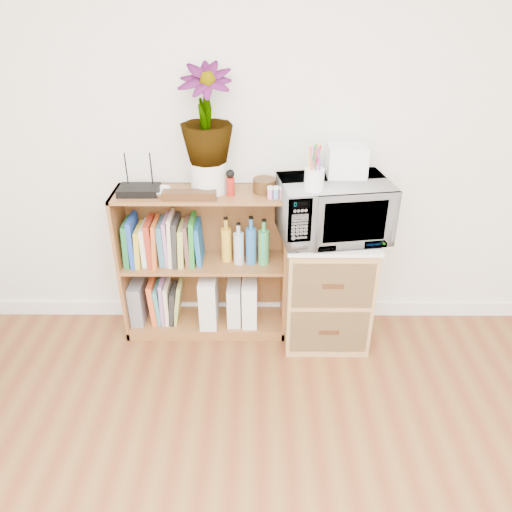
{
  "coord_description": "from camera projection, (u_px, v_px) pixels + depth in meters",
  "views": [
    {
      "loc": [
        -0.02,
        -0.54,
        2.02
      ],
      "look_at": [
        -0.03,
        1.95,
        0.62
      ],
      "focal_mm": 35.0,
      "sensor_mm": 36.0,
      "label": 1
    }
  ],
  "objects": [
    {
      "name": "magazine_holder_mid",
      "position": [
        234.0,
        302.0,
        3.18
      ],
      "size": [
        0.08,
        0.21,
        0.27
      ],
      "primitive_type": "cube",
      "color": "silver",
      "rests_on": "bookshelf"
    },
    {
      "name": "skirting_board",
      "position": [
        261.0,
        308.0,
        3.39
      ],
      "size": [
        4.0,
        0.02,
        0.1
      ],
      "primitive_type": "cube",
      "color": "white",
      "rests_on": "ground"
    },
    {
      "name": "microwave",
      "position": [
        333.0,
        209.0,
        2.78
      ],
      "size": [
        0.65,
        0.49,
        0.33
      ],
      "primitive_type": "imported",
      "rotation": [
        0.0,
        0.0,
        0.15
      ],
      "color": "white",
      "rests_on": "wicker_unit"
    },
    {
      "name": "magazine_holder_left",
      "position": [
        209.0,
        298.0,
        3.17
      ],
      "size": [
        0.11,
        0.27,
        0.33
      ],
      "primitive_type": "cube",
      "color": "silver",
      "rests_on": "bookshelf"
    },
    {
      "name": "router",
      "position": [
        139.0,
        190.0,
        2.8
      ],
      "size": [
        0.22,
        0.15,
        0.04
      ],
      "primitive_type": "cube",
      "color": "black",
      "rests_on": "bookshelf"
    },
    {
      "name": "lower_books",
      "position": [
        166.0,
        301.0,
        3.19
      ],
      "size": [
        0.21,
        0.19,
        0.3
      ],
      "color": "#DE5627",
      "rests_on": "bookshelf"
    },
    {
      "name": "paint_jars",
      "position": [
        276.0,
        194.0,
        2.73
      ],
      "size": [
        0.11,
        0.04,
        0.06
      ],
      "primitive_type": "cube",
      "color": "pink",
      "rests_on": "bookshelf"
    },
    {
      "name": "pen_cup",
      "position": [
        314.0,
        179.0,
        2.57
      ],
      "size": [
        0.1,
        0.1,
        0.11
      ],
      "primitive_type": "cylinder",
      "color": "white",
      "rests_on": "microwave"
    },
    {
      "name": "trinket_box",
      "position": [
        189.0,
        195.0,
        2.73
      ],
      "size": [
        0.29,
        0.07,
        0.05
      ],
      "primitive_type": "cube",
      "color": "#341D0E",
      "rests_on": "bookshelf"
    },
    {
      "name": "liquor_bottles",
      "position": [
        246.0,
        241.0,
        2.98
      ],
      "size": [
        0.29,
        0.07,
        0.29
      ],
      "color": "gold",
      "rests_on": "bookshelf"
    },
    {
      "name": "small_appliance",
      "position": [
        347.0,
        161.0,
        2.74
      ],
      "size": [
        0.21,
        0.18,
        0.17
      ],
      "primitive_type": "cube",
      "color": "white",
      "rests_on": "microwave"
    },
    {
      "name": "wooden_bowl",
      "position": [
        264.0,
        185.0,
        2.81
      ],
      "size": [
        0.13,
        0.13,
        0.08
      ],
      "primitive_type": "cylinder",
      "color": "#3A230F",
      "rests_on": "bookshelf"
    },
    {
      "name": "plant_pot",
      "position": [
        209.0,
        177.0,
        2.8
      ],
      "size": [
        0.2,
        0.2,
        0.17
      ],
      "primitive_type": "cylinder",
      "color": "silver",
      "rests_on": "bookshelf"
    },
    {
      "name": "potted_plant",
      "position": [
        206.0,
        115.0,
        2.63
      ],
      "size": [
        0.29,
        0.29,
        0.52
      ],
      "primitive_type": "imported",
      "color": "#28662A",
      "rests_on": "plant_pot"
    },
    {
      "name": "file_box",
      "position": [
        139.0,
        300.0,
        3.19
      ],
      "size": [
        0.08,
        0.22,
        0.27
      ],
      "primitive_type": "cube",
      "color": "slate",
      "rests_on": "bookshelf"
    },
    {
      "name": "white_bowl",
      "position": [
        159.0,
        192.0,
        2.79
      ],
      "size": [
        0.13,
        0.13,
        0.03
      ],
      "primitive_type": "imported",
      "color": "white",
      "rests_on": "bookshelf"
    },
    {
      "name": "magazine_holder_right",
      "position": [
        250.0,
        300.0,
        3.17
      ],
      "size": [
        0.09,
        0.24,
        0.29
      ],
      "primitive_type": "cube",
      "color": "white",
      "rests_on": "bookshelf"
    },
    {
      "name": "wicker_unit",
      "position": [
        326.0,
        289.0,
        3.05
      ],
      "size": [
        0.5,
        0.45,
        0.7
      ],
      "primitive_type": "cube",
      "color": "#9E7542",
      "rests_on": "ground"
    },
    {
      "name": "bookshelf",
      "position": [
        204.0,
        265.0,
        3.06
      ],
      "size": [
        1.0,
        0.3,
        0.95
      ],
      "primitive_type": "cube",
      "color": "brown",
      "rests_on": "ground"
    },
    {
      "name": "cookbooks",
      "position": [
        163.0,
        241.0,
        2.98
      ],
      "size": [
        0.46,
        0.2,
        0.31
      ],
      "color": "#1C6B34",
      "rests_on": "bookshelf"
    },
    {
      "name": "kokeshi_doll",
      "position": [
        231.0,
        186.0,
        2.77
      ],
      "size": [
        0.05,
        0.05,
        0.1
      ],
      "primitive_type": "cylinder",
      "color": "maroon",
      "rests_on": "bookshelf"
    }
  ]
}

